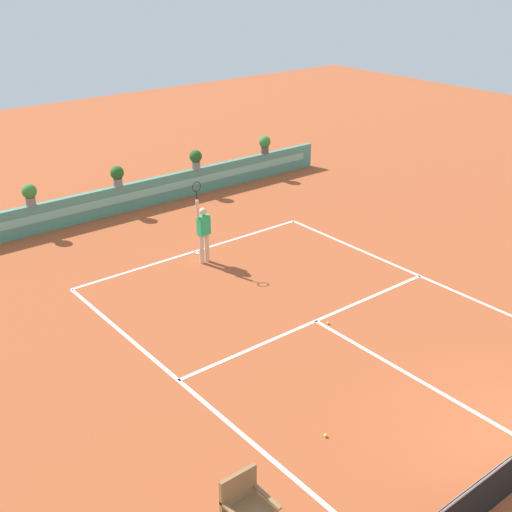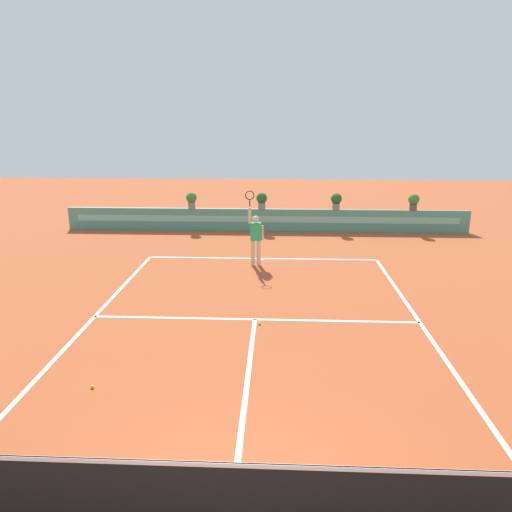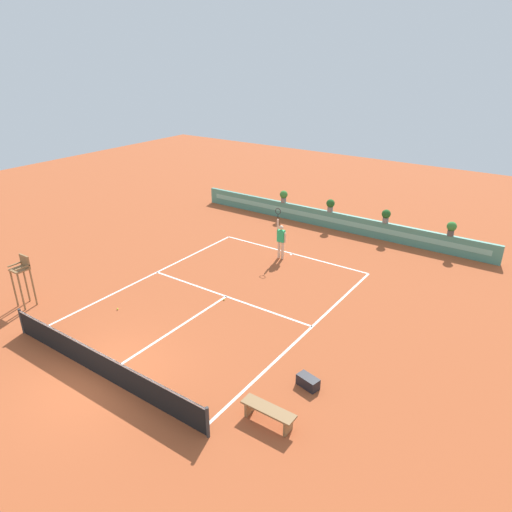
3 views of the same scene
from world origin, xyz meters
The scene contains 11 objects.
ground_plane centered at (0.00, 6.00, 0.00)m, with size 60.00×60.00×0.00m, color #A84C28.
court_lines centered at (0.00, 6.72, 0.00)m, with size 8.32×11.94×0.01m.
net centered at (0.00, 0.00, 0.51)m, with size 8.92×0.10×1.00m.
back_wall_barrier centered at (0.00, 16.39, 0.50)m, with size 18.00×0.21×1.00m.
tennis_player centered at (-0.20, 11.06, 1.05)m, with size 0.62×0.24×2.58m.
tennis_ball_near_baseline centered at (0.13, 6.09, 0.03)m, with size 0.07×0.07×0.07m, color #CCE033.
tennis_ball_mid_court centered at (-2.89, 3.05, 0.03)m, with size 0.07×0.07×0.07m, color #CCE033.
potted_plant_right centered at (3.12, 16.39, 1.41)m, with size 0.48×0.48×0.72m.
potted_plant_centre centered at (-0.18, 16.39, 1.41)m, with size 0.48×0.48×0.72m.
potted_plant_far_right centered at (6.50, 16.39, 1.41)m, with size 0.48×0.48×0.72m.
potted_plant_left centered at (-3.33, 16.39, 1.41)m, with size 0.48×0.48×0.72m.
Camera 2 is at (0.55, -4.75, 4.87)m, focal length 33.61 mm.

